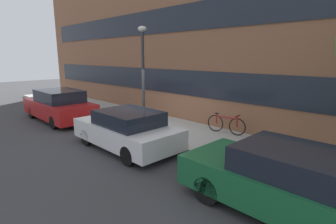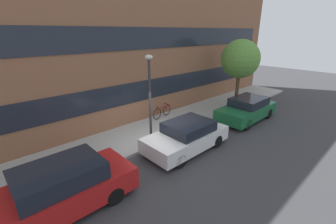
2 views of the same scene
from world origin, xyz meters
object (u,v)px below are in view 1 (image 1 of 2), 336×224
Objects in this scene: parked_car_white at (127,130)px; fire_hydrant at (82,105)px; parked_car_red at (59,106)px; parked_car_green at (289,182)px; bicycle at (226,124)px; lamp_post at (143,67)px.

parked_car_white is 6.15m from fire_hydrant.
parked_car_red reaches higher than parked_car_green.
lamp_post is (-2.43, -1.97, 2.10)m from bicycle.
parked_car_red is 6.32× the size of fire_hydrant.
parked_car_red is at bearing 0.00° from parked_car_white.
parked_car_white is 2.57m from lamp_post.
bicycle is at bearing 39.06° from lamp_post.
parked_car_white reaches higher than bicycle.
parked_car_green is 5.78× the size of fire_hydrant.
bicycle is at bearing -114.98° from parked_car_white.
parked_car_white is at bearing -13.35° from fire_hydrant.
parked_car_white is 5.50× the size of fire_hydrant.
parked_car_red is 1.09× the size of parked_car_green.
parked_car_green is at bearing -13.25° from lamp_post.
parked_car_green is at bearing -51.44° from bicycle.
parked_car_green is at bearing -180.00° from parked_car_red.
parked_car_red is 1.56m from fire_hydrant.
parked_car_green is 1.03× the size of lamp_post.
lamp_post reaches higher than parked_car_green.
lamp_post reaches higher than fire_hydrant.
parked_car_red is at bearing -162.09° from bicycle.
fire_hydrant is (-11.15, 1.42, -0.18)m from parked_car_green.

